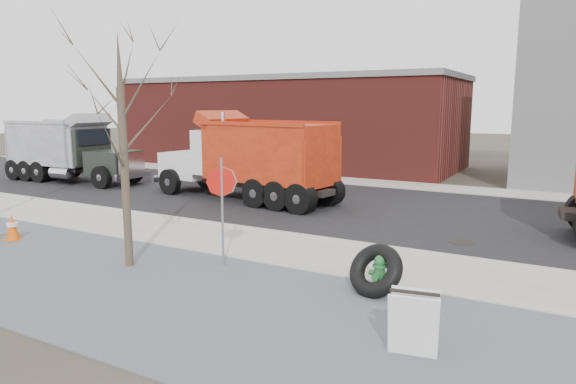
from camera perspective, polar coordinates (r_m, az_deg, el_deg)
The scene contains 15 objects.
ground at distance 12.46m, azimuth 2.13°, elevation -7.26°, with size 120.00×120.00×0.00m, color #383328.
gravel_verge at distance 9.65m, azimuth -7.62°, elevation -12.40°, with size 60.00×5.00×0.03m, color gray.
sidewalk at distance 12.67m, azimuth 2.65°, elevation -6.84°, with size 60.00×2.50×0.06m, color #9E9B93.
curb at distance 13.79m, azimuth 5.09°, elevation -5.39°, with size 60.00×0.15×0.11m, color #9E9B93.
road at distance 18.13m, azimuth 11.26°, elevation -2.04°, with size 60.00×9.40×0.02m, color black.
far_sidewalk at distance 23.54m, azimuth 15.59°, elevation 0.50°, with size 60.00×2.00×0.06m, color #9E9B93.
building_brick at distance 31.65m, azimuth 0.08°, elevation 7.88°, with size 20.20×8.20×5.30m.
bare_tree at distance 11.78m, azimuth -17.97°, elevation 7.59°, with size 3.20×3.20×5.20m.
fire_hydrant at distance 10.19m, azimuth 10.13°, elevation -9.18°, with size 0.44×0.43×0.78m.
truck_tire at distance 10.09m, azimuth 9.71°, elevation -8.60°, with size 1.28×1.12×1.07m.
stop_sign at distance 11.49m, azimuth -7.35°, elevation -0.04°, with size 0.51×0.49×2.48m.
sandwich_board at distance 7.83m, azimuth 13.77°, elevation -13.98°, with size 0.77×0.56×0.98m.
traffic_cone_near at distance 15.73m, azimuth -28.30°, elevation -3.49°, with size 0.38×0.38×0.72m.
dump_truck_red_b at distance 19.57m, azimuth -4.35°, elevation 4.00°, with size 8.01×3.25×3.35m.
dump_truck_grey at distance 26.57m, azimuth -23.16°, elevation 4.57°, with size 7.08×2.44×3.19m.
Camera 1 is at (5.42, -10.62, 3.62)m, focal length 32.00 mm.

